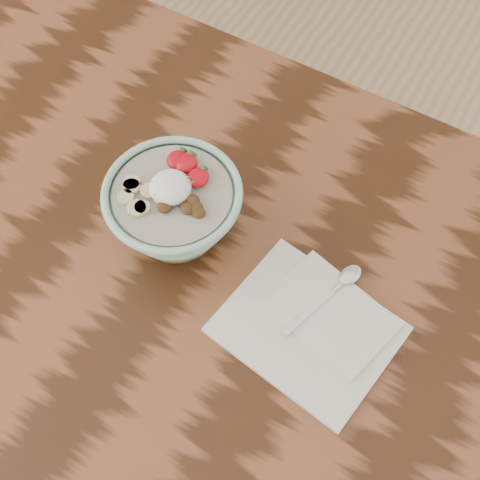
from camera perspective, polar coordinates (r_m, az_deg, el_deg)
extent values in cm
cube|color=#361C0D|center=(106.28, -4.87, -1.57)|extent=(160.00, 90.00, 4.00)
cylinder|color=#4C2D19|center=(184.09, -17.05, 11.69)|extent=(7.00, 7.00, 71.00)
cylinder|color=#97CBB1|center=(105.81, -5.33, 0.81)|extent=(9.06, 9.06, 1.29)
torus|color=#97CBB1|center=(96.92, -5.83, 4.01)|extent=(20.61, 20.61, 1.19)
cylinder|color=#AEA690|center=(97.45, -5.80, 3.80)|extent=(17.48, 17.48, 1.08)
ellipsoid|color=white|center=(96.20, -5.96, 4.49)|extent=(6.10, 6.10, 3.35)
ellipsoid|color=#B70813|center=(98.82, -4.60, 6.54)|extent=(3.27, 3.59, 1.80)
cone|color=#286623|center=(99.29, -4.15, 7.24)|extent=(1.40, 1.03, 1.52)
ellipsoid|color=#B70813|center=(99.39, -5.36, 6.86)|extent=(3.13, 3.44, 1.72)
cone|color=#286623|center=(99.83, -4.93, 7.52)|extent=(1.40, 1.03, 1.52)
ellipsoid|color=#B70813|center=(97.21, -3.62, 5.33)|extent=(3.18, 3.50, 1.75)
cone|color=#286623|center=(97.65, -3.18, 6.03)|extent=(1.40, 1.03, 1.52)
cylinder|color=#CCC186|center=(98.31, -9.23, 4.81)|extent=(2.64, 2.64, 0.70)
cylinder|color=#CCC186|center=(97.15, -7.77, 4.16)|extent=(2.59, 2.59, 0.70)
cylinder|color=#CCC186|center=(97.07, -9.74, 3.62)|extent=(2.42, 2.42, 0.70)
cylinder|color=#CCC186|center=(95.74, -8.81, 2.67)|extent=(2.80, 2.80, 0.70)
cylinder|color=#CCC186|center=(95.71, -8.33, 2.75)|extent=(2.30, 2.30, 0.70)
cylinder|color=#CCC186|center=(97.94, -9.25, 4.50)|extent=(2.61, 2.61, 0.70)
ellipsoid|color=#4E3317|center=(94.49, -3.87, 2.71)|extent=(2.36, 2.48, 1.04)
ellipsoid|color=#4E3317|center=(94.15, -3.49, 2.34)|extent=(1.96, 2.00, 1.19)
ellipsoid|color=#4E3317|center=(94.98, -4.73, 2.87)|extent=(1.62, 1.54, 0.97)
ellipsoid|color=#4E3317|center=(95.16, -6.19, 2.91)|extent=(2.09, 2.16, 1.17)
ellipsoid|color=#4E3317|center=(94.59, -3.71, 2.77)|extent=(2.03, 2.14, 1.25)
ellipsoid|color=#4E3317|center=(95.20, -4.01, 3.40)|extent=(2.50, 2.27, 1.41)
ellipsoid|color=#4E3317|center=(94.57, -4.45, 2.69)|extent=(2.49, 2.52, 1.40)
ellipsoid|color=#4E3317|center=(95.01, -6.47, 2.86)|extent=(2.78, 2.76, 1.61)
cylinder|color=#4B7B34|center=(95.71, -6.22, 4.89)|extent=(0.70, 1.05, 0.22)
cylinder|color=#4B7B34|center=(95.76, -7.14, 4.78)|extent=(1.68, 0.24, 0.24)
cylinder|color=#4B7B34|center=(95.98, -6.56, 5.06)|extent=(1.51, 0.59, 0.23)
cylinder|color=#4B7B34|center=(94.94, -6.92, 4.10)|extent=(0.76, 1.59, 0.24)
cylinder|color=#4B7B34|center=(95.87, -6.71, 4.95)|extent=(1.44, 0.46, 0.23)
cylinder|color=#4B7B34|center=(95.24, -5.84, 4.55)|extent=(0.18, 1.42, 0.23)
cylinder|color=#4B7B34|center=(95.48, -4.50, 4.94)|extent=(1.66, 0.93, 0.24)
cylinder|color=#4B7B34|center=(95.82, -4.62, 5.22)|extent=(0.79, 1.45, 0.23)
cylinder|color=#4B7B34|center=(94.68, -5.94, 4.04)|extent=(0.96, 1.65, 0.24)
cylinder|color=#4B7B34|center=(95.24, -6.08, 4.51)|extent=(1.51, 0.93, 0.24)
cylinder|color=#4B7B34|center=(94.90, -5.15, 4.36)|extent=(1.00, 1.83, 0.25)
cube|color=silver|center=(98.54, 5.77, -7.61)|extent=(26.62, 22.72, 0.92)
cube|color=silver|center=(99.15, 7.74, -6.20)|extent=(20.00, 16.01, 0.55)
cube|color=silver|center=(98.33, 5.87, -6.17)|extent=(3.93, 9.95, 0.31)
cylinder|color=silver|center=(100.59, 8.41, -3.84)|extent=(1.37, 2.70, 0.62)
ellipsoid|color=silver|center=(101.54, 9.39, -2.93)|extent=(3.77, 4.66, 0.84)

